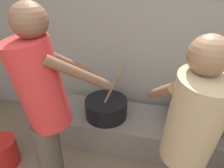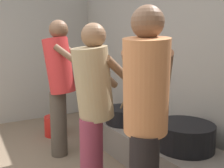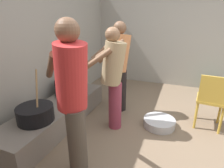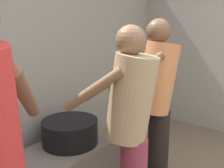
{
  "view_description": "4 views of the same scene",
  "coord_description": "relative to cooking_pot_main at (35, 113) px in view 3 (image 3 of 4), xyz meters",
  "views": [
    {
      "loc": [
        -0.06,
        0.11,
        1.77
      ],
      "look_at": [
        -0.37,
        1.35,
        1.08
      ],
      "focal_mm": 32.34,
      "sensor_mm": 36.0,
      "label": 1
    },
    {
      "loc": [
        1.95,
        0.2,
        1.34
      ],
      "look_at": [
        0.23,
        1.24,
        1.03
      ],
      "focal_mm": 38.58,
      "sensor_mm": 36.0,
      "label": 2
    },
    {
      "loc": [
        -2.18,
        0.2,
        1.64
      ],
      "look_at": [
        0.3,
        1.16,
        0.68
      ],
      "focal_mm": 29.1,
      "sensor_mm": 36.0,
      "label": 3
    },
    {
      "loc": [
        -1.18,
        0.2,
        1.49
      ],
      "look_at": [
        0.28,
        1.34,
        1.09
      ],
      "focal_mm": 38.73,
      "sensor_mm": 36.0,
      "label": 4
    }
  ],
  "objects": [
    {
      "name": "ground_plane",
      "position": [
        0.57,
        -1.91,
        -0.46
      ],
      "size": [
        10.66,
        10.66,
        0.0
      ],
      "primitive_type": "plane",
      "color": "#75604C"
    },
    {
      "name": "block_enclosure_rear",
      "position": [
        0.57,
        0.56,
        0.75
      ],
      "size": [
        5.53,
        0.2,
        2.43
      ],
      "primitive_type": "cube",
      "color": "#9E998E",
      "rests_on": "ground_plane"
    },
    {
      "name": "block_enclosure_right",
      "position": [
        3.24,
        -1.91,
        0.75
      ],
      "size": [
        0.2,
        5.13,
        2.43
      ],
      "primitive_type": "cube",
      "color": "#9E998E",
      "rests_on": "ground_plane"
    },
    {
      "name": "hearth_ledge",
      "position": [
        0.48,
        0.04,
        -0.28
      ],
      "size": [
        2.14,
        0.6,
        0.35
      ],
      "primitive_type": "cube",
      "color": "slate",
      "rests_on": "ground_plane"
    },
    {
      "name": "cooking_pot_main",
      "position": [
        0.0,
        0.0,
        0.0
      ],
      "size": [
        0.47,
        0.47,
        0.66
      ],
      "color": "black",
      "rests_on": "hearth_ledge"
    },
    {
      "name": "cooking_pot_secondary",
      "position": [
        0.96,
        0.07,
        0.02
      ],
      "size": [
        0.57,
        0.57,
        0.25
      ],
      "color": "black",
      "rests_on": "hearth_ledge"
    },
    {
      "name": "cook_in_orange_shirt",
      "position": [
        1.32,
        -0.72,
        0.46
      ],
      "size": [
        0.71,
        0.68,
        1.6
      ],
      "color": "black",
      "rests_on": "ground_plane"
    },
    {
      "name": "cook_in_tan_shirt",
      "position": [
        0.75,
        -0.81,
        0.42
      ],
      "size": [
        0.5,
        0.71,
        1.54
      ],
      "color": "#8C3347",
      "rests_on": "ground_plane"
    },
    {
      "name": "cook_in_red_shirt",
      "position": [
        -0.24,
        -0.77,
        0.49
      ],
      "size": [
        0.69,
        0.72,
        1.65
      ],
      "color": "#4C4238",
      "rests_on": "ground_plane"
    },
    {
      "name": "chair_yellow",
      "position": [
        1.26,
        -2.21,
        0.04
      ],
      "size": [
        0.44,
        0.44,
        0.88
      ],
      "color": "gold",
      "rests_on": "ground_plane"
    },
    {
      "name": "bucket_green_plastic",
      "position": [
        2.81,
        -2.43,
        -0.31
      ],
      "size": [
        0.3,
        0.3,
        0.29
      ],
      "primitive_type": "cylinder",
      "color": "#1E7A4C",
      "rests_on": "ground_plane"
    },
    {
      "name": "metal_mixing_bowl",
      "position": [
        1.02,
        -1.5,
        -0.4
      ],
      "size": [
        0.5,
        0.5,
        0.12
      ],
      "primitive_type": "cylinder",
      "color": "#B7B7BC",
      "rests_on": "ground_plane"
    }
  ]
}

